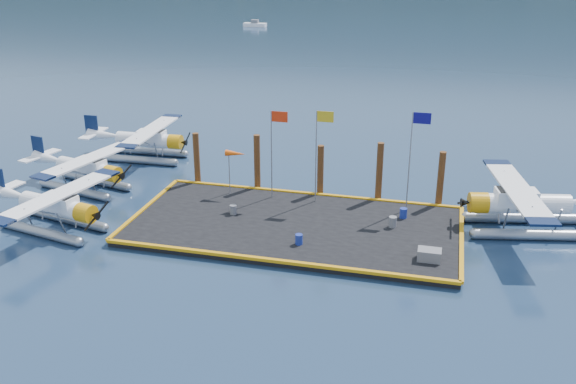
% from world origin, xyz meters
% --- Properties ---
extents(ground, '(4000.00, 4000.00, 0.00)m').
position_xyz_m(ground, '(0.00, 0.00, 0.00)').
color(ground, '#172B46').
rests_on(ground, ground).
extents(dock, '(20.00, 10.00, 0.40)m').
position_xyz_m(dock, '(0.00, 0.00, 0.20)').
color(dock, black).
rests_on(dock, ground).
extents(dock_bumpers, '(20.25, 10.25, 0.18)m').
position_xyz_m(dock_bumpers, '(0.00, 0.00, 0.49)').
color(dock_bumpers, orange).
rests_on(dock_bumpers, dock).
extents(seaplane_a, '(8.74, 9.50, 3.36)m').
position_xyz_m(seaplane_a, '(-14.02, -3.77, 1.47)').
color(seaplane_a, gray).
rests_on(seaplane_a, ground).
extents(seaplane_b, '(8.64, 9.35, 3.32)m').
position_xyz_m(seaplane_b, '(-15.78, 2.83, 1.45)').
color(seaplane_b, gray).
rests_on(seaplane_b, ground).
extents(seaplane_c, '(8.66, 9.54, 3.40)m').
position_xyz_m(seaplane_c, '(-14.61, 10.04, 1.48)').
color(seaplane_c, gray).
rests_on(seaplane_c, ground).
extents(seaplane_d, '(9.75, 10.62, 3.76)m').
position_xyz_m(seaplane_d, '(13.44, 3.18, 1.64)').
color(seaplane_d, gray).
rests_on(seaplane_d, ground).
extents(drum_0, '(0.43, 0.43, 0.61)m').
position_xyz_m(drum_0, '(-4.12, 0.43, 0.71)').
color(drum_0, slate).
rests_on(drum_0, dock).
extents(drum_2, '(0.47, 0.47, 0.67)m').
position_xyz_m(drum_2, '(5.90, 0.97, 0.73)').
color(drum_2, slate).
rests_on(drum_2, dock).
extents(drum_3, '(0.43, 0.43, 0.61)m').
position_xyz_m(drum_3, '(0.92, -2.70, 0.70)').
color(drum_3, navy).
rests_on(drum_3, dock).
extents(drum_4, '(0.46, 0.46, 0.64)m').
position_xyz_m(drum_4, '(6.42, 2.51, 0.72)').
color(drum_4, navy).
rests_on(drum_4, dock).
extents(crate, '(1.27, 0.85, 0.64)m').
position_xyz_m(crate, '(8.27, -2.85, 0.72)').
color(crate, slate).
rests_on(crate, dock).
extents(flagpole_red, '(1.14, 0.08, 6.00)m').
position_xyz_m(flagpole_red, '(-2.29, 3.80, 4.40)').
color(flagpole_red, gray).
rests_on(flagpole_red, dock).
extents(flagpole_yellow, '(1.14, 0.08, 6.20)m').
position_xyz_m(flagpole_yellow, '(0.70, 3.80, 4.51)').
color(flagpole_yellow, gray).
rests_on(flagpole_yellow, dock).
extents(flagpole_blue, '(1.14, 0.08, 6.50)m').
position_xyz_m(flagpole_blue, '(6.70, 3.80, 4.69)').
color(flagpole_blue, gray).
rests_on(flagpole_blue, dock).
extents(windsock, '(1.40, 0.44, 3.12)m').
position_xyz_m(windsock, '(-5.03, 3.80, 3.23)').
color(windsock, gray).
rests_on(windsock, dock).
extents(piling_0, '(0.44, 0.44, 4.00)m').
position_xyz_m(piling_0, '(-8.50, 5.40, 2.00)').
color(piling_0, '#432713').
rests_on(piling_0, ground).
extents(piling_1, '(0.44, 0.44, 4.20)m').
position_xyz_m(piling_1, '(-4.00, 5.40, 2.10)').
color(piling_1, '#432713').
rests_on(piling_1, ground).
extents(piling_2, '(0.44, 0.44, 3.80)m').
position_xyz_m(piling_2, '(0.50, 5.40, 1.90)').
color(piling_2, '#432713').
rests_on(piling_2, ground).
extents(piling_3, '(0.44, 0.44, 4.30)m').
position_xyz_m(piling_3, '(4.50, 5.40, 2.15)').
color(piling_3, '#432713').
rests_on(piling_3, ground).
extents(piling_4, '(0.44, 0.44, 4.00)m').
position_xyz_m(piling_4, '(8.50, 5.40, 2.00)').
color(piling_4, '#432713').
rests_on(piling_4, ground).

